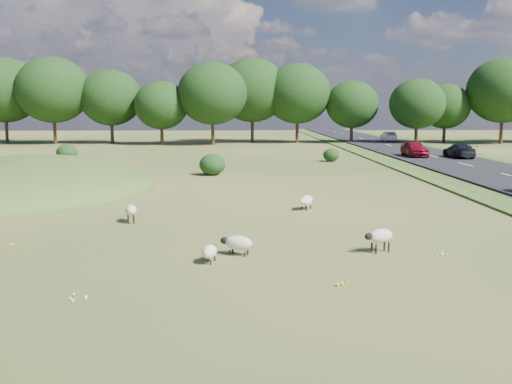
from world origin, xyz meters
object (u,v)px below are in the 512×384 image
sheep_2 (210,251)px  sheep_5 (380,236)px  sheep_0 (306,201)px  car_5 (459,151)px  sheep_1 (131,210)px  sheep_3 (238,243)px  car_0 (414,149)px  car_1 (388,137)px

sheep_2 → sheep_5: sheep_5 is taller
sheep_0 → car_5: size_ratio=0.28×
sheep_1 → sheep_3: (4.60, -5.62, -0.13)m
sheep_1 → sheep_3: 7.26m
sheep_1 → car_5: car_5 is taller
sheep_0 → sheep_2: 10.29m
sheep_5 → sheep_1: bearing=-54.5°
sheep_3 → sheep_0: bearing=-87.1°
sheep_3 → sheep_5: size_ratio=1.03×
sheep_3 → sheep_5: (4.86, 0.19, 0.15)m
sheep_1 → sheep_2: size_ratio=1.09×
sheep_0 → car_5: (17.44, 25.44, 0.47)m
sheep_5 → car_5: bearing=-139.9°
sheep_0 → car_0: size_ratio=0.28×
sheep_1 → sheep_2: 7.49m
car_1 → car_5: bearing=90.0°
sheep_1 → car_0: (21.57, 29.71, 0.45)m
car_0 → car_1: (3.80, 23.86, -0.09)m
car_1 → sheep_0: bearing=71.0°
sheep_1 → car_1: 59.28m
sheep_5 → car_1: 61.11m
sheep_0 → sheep_5: (1.53, -8.30, 0.13)m
sheep_0 → car_0: 30.11m
sheep_0 → car_5: 30.84m
sheep_1 → car_0: bearing=-49.2°
sheep_0 → car_1: 53.62m
sheep_3 → sheep_1: bearing=-26.4°
sheep_1 → sheep_3: bearing=-153.9°
sheep_1 → sheep_2: bearing=-163.5°
car_1 → sheep_2: bearing=70.2°
car_0 → car_1: bearing=81.0°
sheep_1 → sheep_0: bearing=-83.3°
sheep_2 → car_0: bearing=-12.7°
sheep_2 → sheep_3: (0.89, 0.89, 0.06)m
car_0 → car_5: car_0 is taller
sheep_0 → sheep_3: (-3.33, -8.49, -0.02)m
sheep_3 → car_5: bearing=-97.2°
car_0 → car_5: bearing=-20.3°
car_5 → sheep_3: bearing=58.5°
sheep_3 → car_5: size_ratio=0.27×
sheep_0 → car_5: bearing=172.3°
sheep_2 → car_1: size_ratio=0.26×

